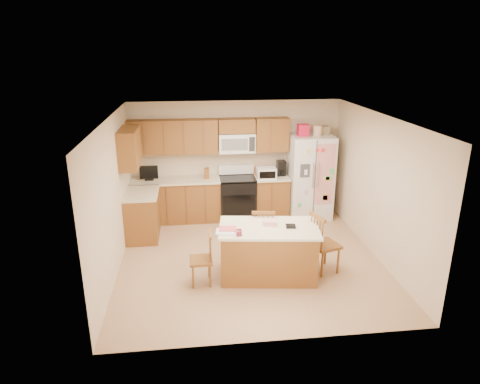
{
  "coord_description": "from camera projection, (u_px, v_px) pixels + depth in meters",
  "views": [
    {
      "loc": [
        -0.97,
        -6.73,
        3.58
      ],
      "look_at": [
        -0.13,
        0.35,
        1.14
      ],
      "focal_mm": 32.0,
      "sensor_mm": 36.0,
      "label": 1
    }
  ],
  "objects": [
    {
      "name": "ground",
      "position": [
        250.0,
        259.0,
        7.58
      ],
      "size": [
        4.5,
        4.5,
        0.0
      ],
      "primitive_type": "plane",
      "color": "#AF7B58",
      "rests_on": "ground"
    },
    {
      "name": "island",
      "position": [
        268.0,
        251.0,
        6.9
      ],
      "size": [
        1.7,
        1.11,
        0.95
      ],
      "color": "brown",
      "rests_on": "ground"
    },
    {
      "name": "windsor_chair_left",
      "position": [
        202.0,
        260.0,
        6.68
      ],
      "size": [
        0.36,
        0.38,
        0.86
      ],
      "color": "brown",
      "rests_on": "ground"
    },
    {
      "name": "refrigerator",
      "position": [
        310.0,
        176.0,
        9.22
      ],
      "size": [
        0.9,
        0.79,
        2.04
      ],
      "color": "white",
      "rests_on": "ground"
    },
    {
      "name": "windsor_chair_right",
      "position": [
        323.0,
        245.0,
        7.02
      ],
      "size": [
        0.53,
        0.54,
        1.02
      ],
      "color": "brown",
      "rests_on": "ground"
    },
    {
      "name": "stove",
      "position": [
        237.0,
        197.0,
        9.25
      ],
      "size": [
        0.76,
        0.65,
        1.13
      ],
      "color": "black",
      "rests_on": "ground"
    },
    {
      "name": "cabinetry",
      "position": [
        191.0,
        181.0,
        8.86
      ],
      "size": [
        3.36,
        1.56,
        2.15
      ],
      "color": "brown",
      "rests_on": "ground"
    },
    {
      "name": "windsor_chair_back",
      "position": [
        263.0,
        235.0,
        7.43
      ],
      "size": [
        0.47,
        0.45,
        0.96
      ],
      "color": "brown",
      "rests_on": "ground"
    },
    {
      "name": "room_shell",
      "position": [
        250.0,
        181.0,
        7.12
      ],
      "size": [
        4.6,
        4.6,
        2.52
      ],
      "color": "beige",
      "rests_on": "ground"
    }
  ]
}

